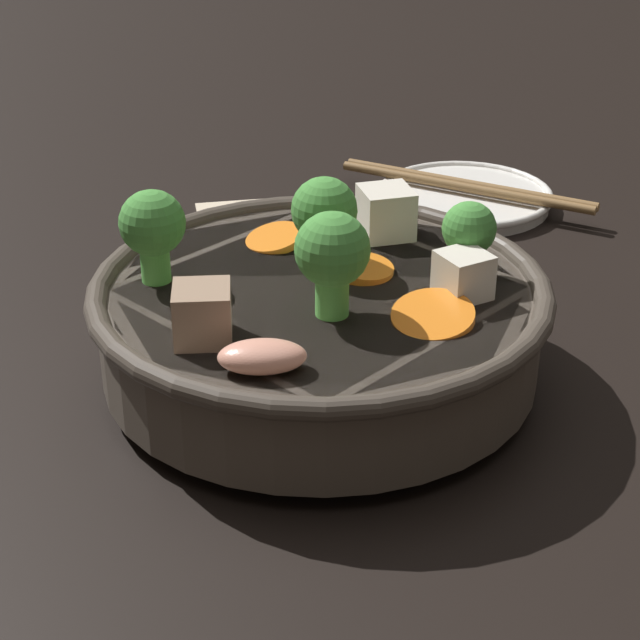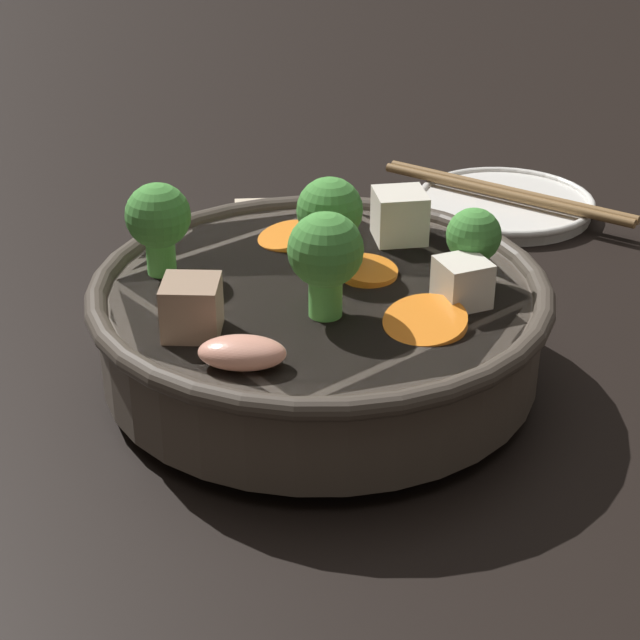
# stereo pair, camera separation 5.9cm
# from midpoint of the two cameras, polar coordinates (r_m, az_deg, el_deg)

# --- Properties ---
(ground_plane) EXTENTS (3.00, 3.00, 0.00)m
(ground_plane) POSITION_cam_midpoint_polar(r_m,az_deg,el_deg) (0.61, -2.77, -3.33)
(ground_plane) COLOR black
(stirfry_bowl) EXTENTS (0.26, 0.26, 0.12)m
(stirfry_bowl) POSITION_cam_midpoint_polar(r_m,az_deg,el_deg) (0.59, -2.88, 0.19)
(stirfry_bowl) COLOR #51473D
(stirfry_bowl) RESTS_ON ground_plane
(side_saucer) EXTENTS (0.14, 0.14, 0.01)m
(side_saucer) POSITION_cam_midpoint_polar(r_m,az_deg,el_deg) (0.85, 5.77, 6.52)
(side_saucer) COLOR white
(side_saucer) RESTS_ON ground_plane
(napkin) EXTENTS (0.12, 0.10, 0.00)m
(napkin) POSITION_cam_midpoint_polar(r_m,az_deg,el_deg) (0.81, -5.76, 4.92)
(napkin) COLOR beige
(napkin) RESTS_ON ground_plane
(chopsticks_pair) EXTENTS (0.17, 0.14, 0.01)m
(chopsticks_pair) POSITION_cam_midpoint_polar(r_m,az_deg,el_deg) (0.85, 5.80, 7.11)
(chopsticks_pair) COLOR olive
(chopsticks_pair) RESTS_ON side_saucer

